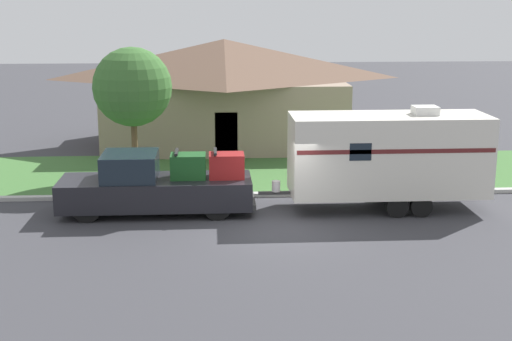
# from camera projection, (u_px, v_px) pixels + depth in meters

# --- Properties ---
(ground_plane) EXTENTS (120.00, 120.00, 0.00)m
(ground_plane) POSITION_uv_depth(u_px,v_px,m) (280.00, 229.00, 22.04)
(ground_plane) COLOR #38383D
(curb_strip) EXTENTS (80.00, 0.30, 0.14)m
(curb_strip) POSITION_uv_depth(u_px,v_px,m) (270.00, 194.00, 25.67)
(curb_strip) COLOR #ADADA8
(curb_strip) RESTS_ON ground_plane
(lawn_strip) EXTENTS (80.00, 7.00, 0.03)m
(lawn_strip) POSITION_uv_depth(u_px,v_px,m) (263.00, 172.00, 29.22)
(lawn_strip) COLOR #3D6B33
(lawn_strip) RESTS_ON ground_plane
(house_across_street) EXTENTS (12.03, 7.50, 5.08)m
(house_across_street) POSITION_uv_depth(u_px,v_px,m) (224.00, 90.00, 34.40)
(house_across_street) COLOR gray
(house_across_street) RESTS_ON ground_plane
(pickup_truck) EXTENTS (6.40, 2.09, 2.10)m
(pickup_truck) POSITION_uv_depth(u_px,v_px,m) (157.00, 186.00, 23.46)
(pickup_truck) COLOR black
(pickup_truck) RESTS_ON ground_plane
(travel_trailer) EXTENTS (7.59, 2.24, 3.49)m
(travel_trailer) POSITION_uv_depth(u_px,v_px,m) (388.00, 155.00, 23.71)
(travel_trailer) COLOR black
(travel_trailer) RESTS_ON ground_plane
(mailbox) EXTENTS (0.48, 0.20, 1.23)m
(mailbox) POSITION_uv_depth(u_px,v_px,m) (308.00, 166.00, 26.21)
(mailbox) COLOR brown
(mailbox) RESTS_ON ground_plane
(tree_in_yard) EXTENTS (3.02, 3.02, 5.19)m
(tree_in_yard) POSITION_uv_depth(u_px,v_px,m) (132.00, 87.00, 27.09)
(tree_in_yard) COLOR brown
(tree_in_yard) RESTS_ON ground_plane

